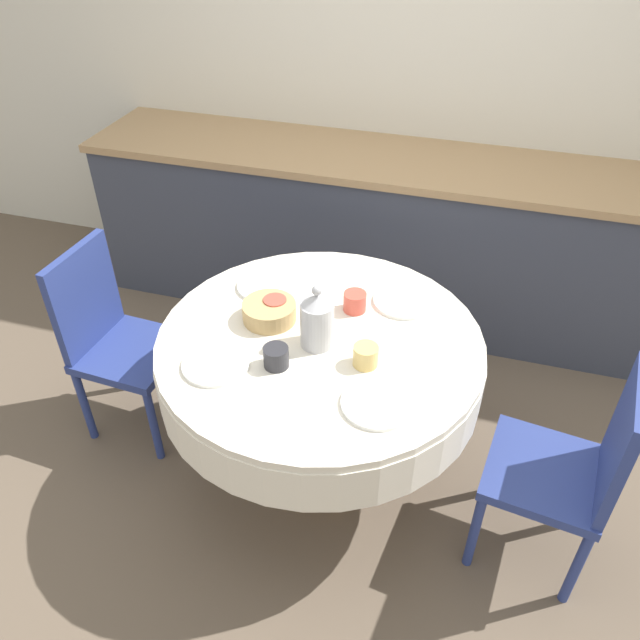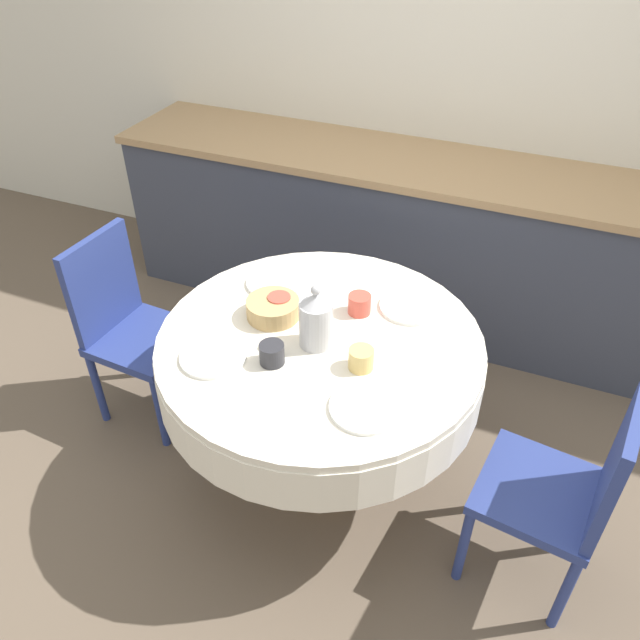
# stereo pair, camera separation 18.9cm
# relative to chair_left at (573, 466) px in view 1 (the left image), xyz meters

# --- Properties ---
(ground_plane) EXTENTS (12.00, 12.00, 0.00)m
(ground_plane) POSITION_rel_chair_left_xyz_m (-0.94, 0.13, -0.49)
(ground_plane) COLOR brown
(wall_back) EXTENTS (7.00, 0.05, 2.60)m
(wall_back) POSITION_rel_chair_left_xyz_m (-0.94, 1.75, 0.81)
(wall_back) COLOR silver
(wall_back) RESTS_ON ground_plane
(kitchen_counter) EXTENTS (3.24, 0.64, 0.92)m
(kitchen_counter) POSITION_rel_chair_left_xyz_m (-0.94, 1.42, -0.03)
(kitchen_counter) COLOR #383D4C
(kitchen_counter) RESTS_ON ground_plane
(dining_table) EXTENTS (1.21, 1.21, 0.75)m
(dining_table) POSITION_rel_chair_left_xyz_m (-0.94, 0.13, 0.12)
(dining_table) COLOR tan
(dining_table) RESTS_ON ground_plane
(chair_left) EXTENTS (0.45, 0.45, 0.89)m
(chair_left) POSITION_rel_chair_left_xyz_m (0.00, 0.00, 0.00)
(chair_left) COLOR navy
(chair_left) RESTS_ON ground_plane
(chair_right) EXTENTS (0.42, 0.42, 0.89)m
(chair_right) POSITION_rel_chair_left_xyz_m (-1.89, 0.18, 0.00)
(chair_right) COLOR navy
(chair_right) RESTS_ON ground_plane
(plate_near_left) EXTENTS (0.24, 0.24, 0.01)m
(plate_near_left) POSITION_rel_chair_left_xyz_m (-1.24, -0.12, 0.26)
(plate_near_left) COLOR white
(plate_near_left) RESTS_ON dining_table
(cup_near_left) EXTENTS (0.09, 0.09, 0.08)m
(cup_near_left) POSITION_rel_chair_left_xyz_m (-1.04, -0.06, 0.29)
(cup_near_left) COLOR #28282D
(cup_near_left) RESTS_ON dining_table
(plate_near_right) EXTENTS (0.24, 0.24, 0.01)m
(plate_near_right) POSITION_rel_chair_left_xyz_m (-0.66, -0.15, 0.26)
(plate_near_right) COLOR white
(plate_near_right) RESTS_ON dining_table
(cup_near_right) EXTENTS (0.09, 0.09, 0.08)m
(cup_near_right) POSITION_rel_chair_left_xyz_m (-0.75, 0.03, 0.29)
(cup_near_right) COLOR #DBB766
(cup_near_right) RESTS_ON dining_table
(plate_far_left) EXTENTS (0.24, 0.24, 0.01)m
(plate_far_left) POSITION_rel_chair_left_xyz_m (-1.24, 0.38, 0.26)
(plate_far_left) COLOR white
(plate_far_left) RESTS_ON dining_table
(cup_far_left) EXTENTS (0.09, 0.09, 0.08)m
(cup_far_left) POSITION_rel_chair_left_xyz_m (-1.14, 0.20, 0.29)
(cup_far_left) COLOR #CC4C3D
(cup_far_left) RESTS_ON dining_table
(plate_far_right) EXTENTS (0.24, 0.24, 0.01)m
(plate_far_right) POSITION_rel_chair_left_xyz_m (-0.69, 0.43, 0.26)
(plate_far_right) COLOR white
(plate_far_right) RESTS_ON dining_table
(cup_far_right) EXTENTS (0.09, 0.09, 0.08)m
(cup_far_right) POSITION_rel_chair_left_xyz_m (-0.86, 0.33, 0.29)
(cup_far_right) COLOR #CC4C3D
(cup_far_right) RESTS_ON dining_table
(coffee_carafe) EXTENTS (0.12, 0.12, 0.25)m
(coffee_carafe) POSITION_rel_chair_left_xyz_m (-0.94, 0.09, 0.36)
(coffee_carafe) COLOR #B2B2B7
(coffee_carafe) RESTS_ON dining_table
(bread_basket) EXTENTS (0.20, 0.20, 0.07)m
(bread_basket) POSITION_rel_chair_left_xyz_m (-1.15, 0.18, 0.29)
(bread_basket) COLOR tan
(bread_basket) RESTS_ON dining_table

